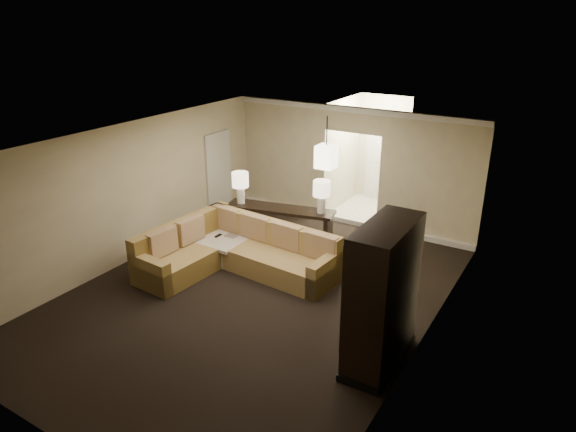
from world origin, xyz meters
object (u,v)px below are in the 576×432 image
Objects in this scene: sectional_sofa at (235,253)px; person at (392,175)px; coffee_table at (222,245)px; armoire at (382,298)px; console_table at (280,223)px; drink_table at (383,276)px.

sectional_sofa is 1.95× the size of person.
armoire is (4.09, -1.57, 0.80)m from coffee_table.
person is at bearing 59.79° from console_table.
drink_table is at bearing 109.42° from armoire.
coffee_table is 0.52× the size of armoire.
armoire is at bearing -21.04° from coffee_table.
coffee_table is at bearing -141.06° from console_table.
armoire is 6.54m from person.
armoire reaches higher than person.
drink_table is 4.68m from person.
sectional_sofa is 0.75m from coffee_table.
coffee_table is (-0.62, 0.39, -0.15)m from sectional_sofa.
armoire reaches higher than drink_table.
person is (-1.51, 4.40, 0.46)m from drink_table.
armoire reaches higher than coffee_table.
coffee_table is 0.66× the size of person.
person is at bearing 67.01° from coffee_table.
armoire is (3.29, -2.57, 0.50)m from console_table.
drink_table is (2.67, -0.80, -0.14)m from console_table.
armoire is at bearing -14.25° from sectional_sofa.
coffee_table is at bearing 158.96° from armoire.
drink_table is (2.84, 0.59, 0.02)m from sectional_sofa.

